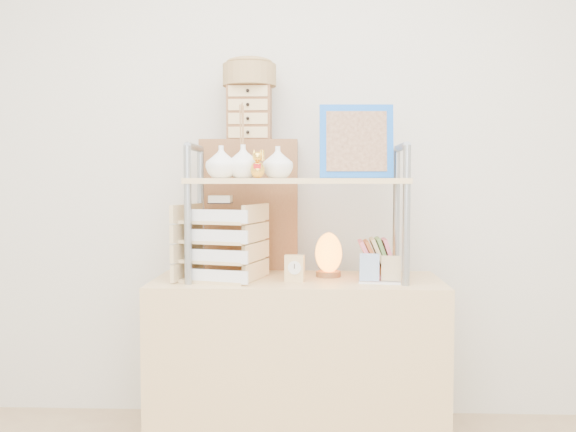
# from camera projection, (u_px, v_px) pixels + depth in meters

# --- Properties ---
(desk) EXTENTS (1.20, 0.50, 0.75)m
(desk) POSITION_uv_depth(u_px,v_px,m) (297.00, 367.00, 2.70)
(desk) COLOR tan
(desk) RESTS_ON ground
(cabinet) EXTENTS (0.45, 0.25, 1.35)m
(cabinet) POSITION_uv_depth(u_px,v_px,m) (251.00, 282.00, 3.06)
(cabinet) COLOR brown
(cabinet) RESTS_ON ground
(hutch) EXTENTS (0.90, 0.34, 0.74)m
(hutch) POSITION_uv_depth(u_px,v_px,m) (292.00, 179.00, 2.67)
(hutch) COLOR gray
(hutch) RESTS_ON desk
(letter_tray) EXTENTS (0.35, 0.34, 0.35)m
(letter_tray) POSITION_uv_depth(u_px,v_px,m) (221.00, 246.00, 2.65)
(letter_tray) COLOR tan
(letter_tray) RESTS_ON desk
(salt_lamp) EXTENTS (0.12, 0.12, 0.19)m
(salt_lamp) POSITION_uv_depth(u_px,v_px,m) (328.00, 254.00, 2.74)
(salt_lamp) COLOR brown
(salt_lamp) RESTS_ON desk
(desk_clock) EXTENTS (0.08, 0.05, 0.11)m
(desk_clock) POSITION_uv_depth(u_px,v_px,m) (295.00, 268.00, 2.61)
(desk_clock) COLOR tan
(desk_clock) RESTS_ON desk
(postcard_stand) EXTENTS (0.17, 0.07, 0.12)m
(postcard_stand) POSITION_uv_depth(u_px,v_px,m) (380.00, 275.00, 2.57)
(postcard_stand) COLOR white
(postcard_stand) RESTS_ON desk
(drawer_chest) EXTENTS (0.20, 0.16, 0.25)m
(drawer_chest) POSITION_uv_depth(u_px,v_px,m) (249.00, 113.00, 3.00)
(drawer_chest) COLOR brown
(drawer_chest) RESTS_ON cabinet
(woven_basket) EXTENTS (0.25, 0.25, 0.10)m
(woven_basket) POSITION_uv_depth(u_px,v_px,m) (249.00, 76.00, 2.99)
(woven_basket) COLOR olive
(woven_basket) RESTS_ON drawer_chest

